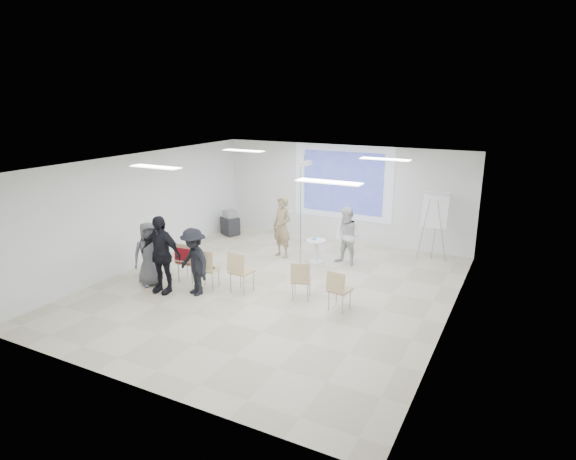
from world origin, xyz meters
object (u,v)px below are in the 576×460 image
at_px(audience_mid, 194,257).
at_px(laptop, 208,267).
at_px(player_right, 347,233).
at_px(chair_right_inner, 301,278).
at_px(audience_left, 160,249).
at_px(chair_left_inner, 206,266).
at_px(player_left, 282,223).
at_px(chair_center, 239,269).
at_px(chair_left_mid, 187,259).
at_px(chair_right_far, 338,288).
at_px(pedestal_table, 316,249).
at_px(chair_far_left, 156,257).
at_px(audience_outer, 149,250).
at_px(av_cart, 230,224).
at_px(flipchart_easel, 435,211).

bearing_deg(audience_mid, laptop, 103.08).
height_order(player_right, chair_right_inner, player_right).
height_order(laptop, audience_left, audience_left).
height_order(chair_left_inner, chair_right_inner, chair_left_inner).
bearing_deg(player_left, chair_center, -65.14).
bearing_deg(chair_left_mid, chair_right_far, -3.10).
bearing_deg(player_left, chair_left_inner, -81.01).
relative_size(pedestal_table, chair_far_left, 0.77).
bearing_deg(chair_left_inner, player_right, 42.35).
relative_size(chair_right_inner, audience_left, 0.43).
bearing_deg(player_left, audience_mid, -81.67).
distance_m(player_right, chair_right_far, 2.99).
distance_m(chair_right_far, audience_outer, 4.64).
height_order(player_right, chair_left_mid, player_right).
height_order(player_left, audience_outer, player_left).
bearing_deg(chair_left_inner, audience_mid, -116.59).
bearing_deg(av_cart, chair_left_mid, -46.22).
bearing_deg(laptop, av_cart, -74.07).
height_order(pedestal_table, chair_far_left, chair_far_left).
distance_m(chair_left_inner, av_cart, 4.66).
height_order(chair_left_inner, laptop, chair_left_inner).
bearing_deg(chair_far_left, player_left, 57.36).
relative_size(player_left, laptop, 5.46).
relative_size(audience_left, audience_outer, 1.20).
bearing_deg(audience_left, player_left, 66.93).
height_order(player_left, chair_left_mid, player_left).
relative_size(chair_left_inner, audience_left, 0.47).
height_order(chair_far_left, chair_left_mid, chair_left_mid).
relative_size(chair_right_inner, flipchart_easel, 0.47).
bearing_deg(flipchart_easel, laptop, -130.14).
bearing_deg(laptop, chair_left_mid, -17.77).
distance_m(chair_left_mid, audience_outer, 0.91).
bearing_deg(chair_left_mid, chair_center, -4.95).
distance_m(player_right, av_cart, 4.56).
xyz_separation_m(chair_left_mid, audience_mid, (0.63, -0.51, 0.30)).
xyz_separation_m(player_right, chair_right_far, (0.86, -2.84, -0.35)).
bearing_deg(chair_far_left, chair_right_far, 6.93).
bearing_deg(audience_mid, audience_outer, -156.60).
bearing_deg(player_left, flipchart_easel, 40.72).
distance_m(pedestal_table, audience_outer, 4.44).
bearing_deg(pedestal_table, audience_mid, -115.81).
xyz_separation_m(player_right, chair_center, (-1.51, -2.98, -0.28)).
relative_size(chair_far_left, chair_center, 0.85).
distance_m(chair_right_inner, chair_right_far, 0.94).
bearing_deg(chair_far_left, laptop, 3.06).
xyz_separation_m(audience_mid, audience_outer, (-1.32, -0.02, -0.02)).
relative_size(chair_far_left, chair_right_far, 0.95).
xyz_separation_m(pedestal_table, audience_mid, (-1.59, -3.29, 0.53)).
bearing_deg(audience_mid, audience_left, -140.67).
bearing_deg(chair_right_inner, flipchart_easel, 46.80).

